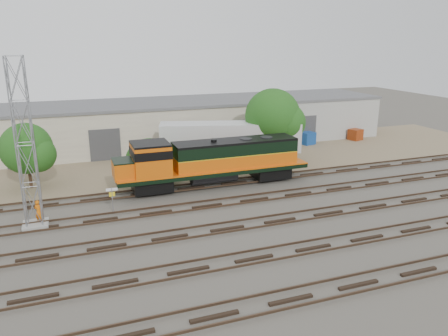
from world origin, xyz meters
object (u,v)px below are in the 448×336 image
object	(u,v)px
locomotive	(211,161)
worker	(39,212)
semi_trailer	(233,138)
signal_tower	(25,148)

from	to	relation	value
locomotive	worker	world-z (taller)	locomotive
locomotive	semi_trailer	world-z (taller)	locomotive
signal_tower	worker	distance (m)	4.75
signal_tower	worker	world-z (taller)	signal_tower
signal_tower	semi_trailer	world-z (taller)	signal_tower
locomotive	signal_tower	world-z (taller)	signal_tower
locomotive	worker	bearing A→B (deg)	-166.04
locomotive	semi_trailer	size ratio (longest dim) A/B	1.19
signal_tower	worker	size ratio (longest dim) A/B	6.68
signal_tower	semi_trailer	distance (m)	21.16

